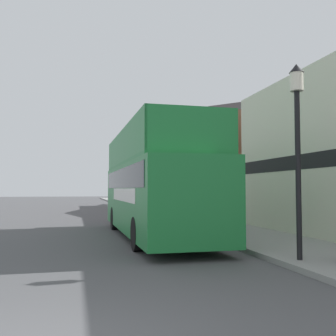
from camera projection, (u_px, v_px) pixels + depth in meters
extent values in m
plane|color=#4C4C4F|center=(63.00, 218.00, 24.22)|extent=(144.00, 144.00, 0.00)
cube|color=gray|center=(186.00, 219.00, 22.93)|extent=(3.21, 108.00, 0.14)
cube|color=black|center=(335.00, 158.00, 12.42)|extent=(0.12, 13.28, 0.55)
cube|color=#9E664C|center=(209.00, 175.00, 32.99)|extent=(6.00, 25.16, 5.94)
pyramid|color=#383333|center=(208.00, 123.00, 33.22)|extent=(6.00, 25.16, 2.90)
cube|color=#1E7A38|center=(154.00, 198.00, 14.77)|extent=(2.62, 10.52, 2.43)
cube|color=white|center=(157.00, 195.00, 14.27)|extent=(2.61, 5.79, 0.45)
cube|color=black|center=(155.00, 179.00, 14.81)|extent=(2.65, 9.68, 0.70)
cube|color=#1E7A38|center=(155.00, 164.00, 14.84)|extent=(2.62, 9.68, 0.10)
cube|color=#1E7A38|center=(122.00, 146.00, 14.58)|extent=(0.14, 9.66, 1.18)
cube|color=#1E7A38|center=(186.00, 148.00, 15.17)|extent=(0.14, 9.66, 1.18)
cube|color=#1E7A38|center=(192.00, 128.00, 10.22)|extent=(2.54, 0.09, 1.18)
cube|color=#1E7A38|center=(137.00, 156.00, 18.84)|extent=(2.56, 1.49, 1.18)
cylinder|color=black|center=(115.00, 218.00, 17.60)|extent=(0.29, 1.01, 1.00)
cylinder|color=black|center=(164.00, 217.00, 18.15)|extent=(0.29, 1.01, 1.00)
cylinder|color=black|center=(138.00, 234.00, 11.49)|extent=(0.29, 1.01, 1.00)
cylinder|color=black|center=(211.00, 232.00, 12.04)|extent=(0.29, 1.01, 1.00)
cube|color=maroon|center=(139.00, 211.00, 22.46)|extent=(1.89, 4.44, 0.82)
cube|color=black|center=(139.00, 199.00, 22.37)|extent=(1.61, 2.15, 0.53)
cylinder|color=black|center=(123.00, 214.00, 23.61)|extent=(0.22, 0.64, 0.64)
cylinder|color=black|center=(149.00, 214.00, 23.94)|extent=(0.22, 0.64, 0.64)
cylinder|color=black|center=(127.00, 217.00, 20.95)|extent=(0.22, 0.64, 0.64)
cylinder|color=black|center=(157.00, 217.00, 21.28)|extent=(0.22, 0.64, 0.64)
cylinder|color=black|center=(298.00, 174.00, 9.42)|extent=(0.13, 0.13, 4.06)
cylinder|color=silver|center=(297.00, 82.00, 9.54)|extent=(0.32, 0.32, 0.45)
cone|color=black|center=(296.00, 68.00, 9.56)|extent=(0.35, 0.35, 0.22)
cylinder|color=black|center=(204.00, 186.00, 16.51)|extent=(0.13, 0.13, 3.61)
cylinder|color=silver|center=(203.00, 138.00, 16.61)|extent=(0.32, 0.32, 0.45)
cone|color=black|center=(203.00, 130.00, 16.63)|extent=(0.35, 0.35, 0.22)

